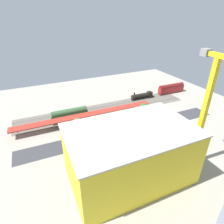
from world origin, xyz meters
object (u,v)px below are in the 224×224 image
object	(u,v)px
tower_crane	(209,109)
box_truck_0	(138,136)
freight_coach_far	(70,114)
parked_car_1	(154,126)
locomotive	(143,96)
box_truck_1	(88,147)
construction_building	(130,154)
parked_car_2	(141,129)
parked_car_3	(127,133)
platform_canopy_near	(87,115)
passenger_coach	(171,88)
street_tree_3	(93,121)
street_tree_2	(78,125)
street_tree_1	(137,111)
parked_car_0	(168,122)
box_truck_2	(115,141)
parked_car_4	(109,138)
street_tree_0	(144,109)
traffic_light	(140,124)

from	to	relation	value
tower_crane	box_truck_0	world-z (taller)	tower_crane
freight_coach_far	parked_car_1	xyz separation A→B (m)	(-33.24, 22.67, -2.43)
locomotive	box_truck_1	xyz separation A→B (m)	(45.92, 32.50, -0.14)
parked_car_1	construction_building	world-z (taller)	construction_building
parked_car_2	tower_crane	size ratio (longest dim) A/B	0.13
parked_car_3	construction_building	distance (m)	24.16
platform_canopy_near	parked_car_1	size ratio (longest dim) A/B	15.20
passenger_coach	box_truck_0	world-z (taller)	passenger_coach
parked_car_2	street_tree_3	xyz separation A→B (m)	(19.00, -9.00, 4.36)
platform_canopy_near	passenger_coach	distance (m)	61.98
parked_car_2	street_tree_3	distance (m)	21.47
platform_canopy_near	passenger_coach	xyz separation A→B (m)	(-60.86, -11.74, -0.54)
freight_coach_far	street_tree_2	size ratio (longest dim) A/B	2.14
tower_crane	street_tree_1	xyz separation A→B (m)	(1.92, -34.68, -16.95)
parked_car_0	box_truck_2	distance (m)	30.34
freight_coach_far	parked_car_4	world-z (taller)	freight_coach_far
box_truck_0	street_tree_1	size ratio (longest dim) A/B	1.28
parked_car_3	street_tree_2	xyz separation A→B (m)	(18.84, -8.00, 4.74)
parked_car_1	street_tree_0	xyz separation A→B (m)	(-0.01, -8.91, 4.66)
platform_canopy_near	parked_car_3	world-z (taller)	platform_canopy_near
box_truck_1	street_tree_3	bearing A→B (deg)	-119.26
street_tree_1	street_tree_3	world-z (taller)	street_tree_3
parked_car_1	parked_car_4	world-z (taller)	parked_car_1
box_truck_0	street_tree_0	world-z (taller)	street_tree_0
construction_building	passenger_coach	bearing A→B (deg)	-138.80
parked_car_4	street_tree_3	bearing A→B (deg)	-70.14
passenger_coach	box_truck_0	xyz separation A→B (m)	(46.40, 34.23, -1.50)
street_tree_0	traffic_light	size ratio (longest dim) A/B	1.11
box_truck_0	street_tree_3	world-z (taller)	street_tree_3
freight_coach_far	parked_car_1	bearing A→B (deg)	145.70
parked_car_0	construction_building	bearing A→B (deg)	32.07
parked_car_1	parked_car_0	bearing A→B (deg)	-177.75
street_tree_3	platform_canopy_near	bearing A→B (deg)	-89.20
passenger_coach	parked_car_2	size ratio (longest dim) A/B	3.79
passenger_coach	traffic_light	xyz separation A→B (m)	(43.67, 30.66, 1.58)
locomotive	street_tree_3	distance (m)	44.47
construction_building	parked_car_2	bearing A→B (deg)	-130.05
locomotive	parked_car_1	bearing A→B (deg)	65.83
parked_car_3	construction_building	bearing A→B (deg)	62.94
box_truck_0	street_tree_1	xyz separation A→B (m)	(-7.62, -13.44, 3.21)
construction_building	street_tree_2	size ratio (longest dim) A/B	4.43
box_truck_0	traffic_light	xyz separation A→B (m)	(-2.73, -3.57, 3.07)
street_tree_0	parked_car_0	bearing A→B (deg)	132.94
parked_car_0	box_truck_1	world-z (taller)	box_truck_1
passenger_coach	box_truck_2	distance (m)	65.91
parked_car_2	tower_crane	distance (m)	33.73
box_truck_0	street_tree_0	distance (m)	18.26
box_truck_1	box_truck_2	distance (m)	10.65
parked_car_0	traffic_light	size ratio (longest dim) A/B	0.57
street_tree_2	parked_car_0	bearing A→B (deg)	169.20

